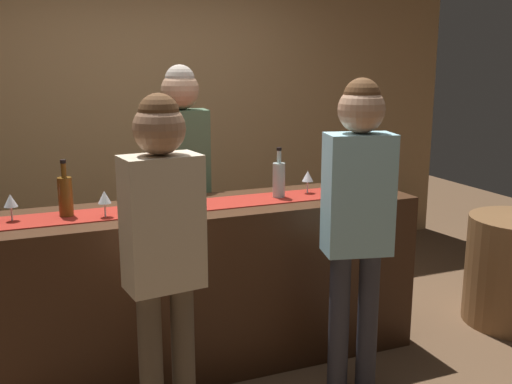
{
  "coord_description": "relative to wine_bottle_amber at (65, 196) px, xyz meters",
  "views": [
    {
      "loc": [
        -1.0,
        -3.11,
        1.76
      ],
      "look_at": [
        0.28,
        0.0,
        1.01
      ],
      "focal_mm": 41.43,
      "sensor_mm": 36.0,
      "label": 1
    }
  ],
  "objects": [
    {
      "name": "wine_glass_mid_counter",
      "position": [
        -0.27,
        0.0,
        -0.01
      ],
      "size": [
        0.07,
        0.07,
        0.14
      ],
      "color": "silver",
      "rests_on": "bar_counter"
    },
    {
      "name": "customer_browsing",
      "position": [
        0.36,
        -0.66,
        -0.08
      ],
      "size": [
        0.36,
        0.24,
        1.63
      ],
      "rotation": [
        0.0,
        0.0,
        0.13
      ],
      "color": "brown",
      "rests_on": "ground"
    },
    {
      "name": "wine_bottle_amber",
      "position": [
        0.0,
        0.0,
        0.0
      ],
      "size": [
        0.07,
        0.07,
        0.3
      ],
      "color": "brown",
      "rests_on": "bar_counter"
    },
    {
      "name": "bar_counter",
      "position": [
        0.79,
        -0.03,
        -0.6
      ],
      "size": [
        2.41,
        0.6,
        0.96
      ],
      "primitive_type": "cube",
      "color": "#3D2314",
      "rests_on": "ground"
    },
    {
      "name": "bartender",
      "position": [
        0.78,
        0.55,
        0.01
      ],
      "size": [
        0.35,
        0.24,
        1.74
      ],
      "rotation": [
        0.0,
        0.0,
        3.06
      ],
      "color": "#26262B",
      "rests_on": "ground"
    },
    {
      "name": "wine_bottle_clear",
      "position": [
        1.21,
        -0.02,
        0.0
      ],
      "size": [
        0.07,
        0.07,
        0.3
      ],
      "color": "#B2C6C1",
      "rests_on": "bar_counter"
    },
    {
      "name": "back_wall",
      "position": [
        0.79,
        1.87,
        0.37
      ],
      "size": [
        6.0,
        0.12,
        2.9
      ],
      "primitive_type": "cube",
      "color": "tan",
      "rests_on": "ground"
    },
    {
      "name": "ground_plane",
      "position": [
        0.79,
        -0.03,
        -1.08
      ],
      "size": [
        10.0,
        10.0,
        0.0
      ],
      "primitive_type": "plane",
      "color": "brown"
    },
    {
      "name": "counter_runner_cloth",
      "position": [
        0.79,
        -0.03,
        -0.11
      ],
      "size": [
        2.29,
        0.28,
        0.01
      ],
      "primitive_type": "cube",
      "color": "maroon",
      "rests_on": "bar_counter"
    },
    {
      "name": "wine_glass_near_customer",
      "position": [
        1.42,
        0.01,
        -0.01
      ],
      "size": [
        0.07,
        0.07,
        0.14
      ],
      "color": "silver",
      "rests_on": "bar_counter"
    },
    {
      "name": "customer_sipping",
      "position": [
        1.38,
        -0.63,
        -0.04
      ],
      "size": [
        0.38,
        0.27,
        1.68
      ],
      "rotation": [
        0.0,
        0.0,
        -0.24
      ],
      "color": "#33333D",
      "rests_on": "ground"
    },
    {
      "name": "wine_glass_far_end",
      "position": [
        0.18,
        -0.1,
        -0.01
      ],
      "size": [
        0.07,
        0.07,
        0.14
      ],
      "color": "silver",
      "rests_on": "bar_counter"
    }
  ]
}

